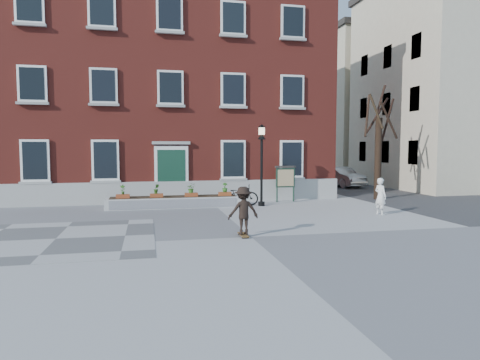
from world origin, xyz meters
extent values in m
plane|color=#969698|center=(0.00, 0.00, 0.00)|extent=(100.00, 100.00, 0.00)
cube|color=#545456|center=(-6.00, 1.00, 0.01)|extent=(6.00, 6.00, 0.01)
imported|color=black|center=(1.15, 7.35, 0.51)|extent=(2.04, 1.14, 1.01)
imported|color=#B0B3B5|center=(10.36, 15.40, 0.71)|extent=(2.26, 4.48, 1.41)
imported|color=white|center=(6.38, 3.21, 0.78)|extent=(0.51, 0.65, 1.55)
cube|color=maroon|center=(-2.00, 14.00, 6.00)|extent=(18.00, 10.00, 12.00)
cube|color=#ABAAA5|center=(-2.00, 8.88, 0.55)|extent=(18.00, 0.24, 1.10)
cube|color=#989994|center=(-2.00, 8.75, 0.10)|extent=(2.60, 0.80, 0.20)
cube|color=#999995|center=(-2.00, 8.90, 0.30)|extent=(2.20, 0.50, 0.20)
cube|color=white|center=(-2.00, 8.92, 1.65)|extent=(1.70, 0.12, 2.50)
cube|color=#143828|center=(-2.00, 8.87, 1.55)|extent=(1.40, 0.06, 2.30)
cube|color=#989893|center=(-2.00, 8.88, 3.05)|extent=(1.90, 0.25, 0.15)
cube|color=white|center=(-8.40, 8.90, 2.20)|extent=(1.30, 0.10, 2.00)
cube|color=black|center=(-8.40, 8.85, 2.20)|extent=(1.08, 0.04, 1.78)
cube|color=#A7A8A2|center=(-8.40, 8.84, 1.14)|extent=(1.44, 0.20, 0.12)
cube|color=white|center=(-8.40, 8.90, 5.80)|extent=(1.30, 0.10, 1.70)
cube|color=black|center=(-8.40, 8.85, 5.80)|extent=(1.08, 0.04, 1.48)
cube|color=gray|center=(-8.40, 8.84, 4.89)|extent=(1.44, 0.20, 0.12)
cube|color=white|center=(-8.40, 8.90, 9.40)|extent=(1.30, 0.10, 1.70)
cube|color=black|center=(-8.40, 8.85, 9.40)|extent=(1.08, 0.04, 1.48)
cube|color=#A4A59F|center=(-8.40, 8.84, 8.49)|extent=(1.44, 0.20, 0.12)
cube|color=white|center=(-5.20, 8.90, 2.20)|extent=(1.30, 0.10, 2.00)
cube|color=black|center=(-5.20, 8.85, 2.20)|extent=(1.08, 0.04, 1.78)
cube|color=#AAABA5|center=(-5.20, 8.84, 1.14)|extent=(1.44, 0.20, 0.12)
cube|color=silver|center=(-5.20, 8.90, 5.80)|extent=(1.30, 0.10, 1.70)
cube|color=black|center=(-5.20, 8.85, 5.80)|extent=(1.08, 0.04, 1.48)
cube|color=gray|center=(-5.20, 8.84, 4.89)|extent=(1.44, 0.20, 0.12)
cube|color=white|center=(-5.20, 8.90, 9.40)|extent=(1.30, 0.10, 1.70)
cube|color=black|center=(-5.20, 8.85, 9.40)|extent=(1.08, 0.04, 1.48)
cube|color=#A1A09C|center=(-5.20, 8.84, 8.49)|extent=(1.44, 0.20, 0.12)
cube|color=white|center=(-2.00, 8.90, 5.80)|extent=(1.30, 0.10, 1.70)
cube|color=black|center=(-2.00, 8.85, 5.80)|extent=(1.08, 0.04, 1.48)
cube|color=gray|center=(-2.00, 8.84, 4.89)|extent=(1.44, 0.20, 0.12)
cube|color=white|center=(-2.00, 8.90, 9.40)|extent=(1.30, 0.10, 1.70)
cube|color=black|center=(-2.00, 8.85, 9.40)|extent=(1.08, 0.04, 1.48)
cube|color=#A1A19C|center=(-2.00, 8.84, 8.49)|extent=(1.44, 0.20, 0.12)
cube|color=white|center=(1.20, 8.90, 2.20)|extent=(1.30, 0.10, 2.00)
cube|color=black|center=(1.20, 8.85, 2.20)|extent=(1.08, 0.04, 1.78)
cube|color=#999A95|center=(1.20, 8.84, 1.14)|extent=(1.44, 0.20, 0.12)
cube|color=silver|center=(1.20, 8.90, 5.80)|extent=(1.30, 0.10, 1.70)
cube|color=black|center=(1.20, 8.85, 5.80)|extent=(1.08, 0.04, 1.48)
cube|color=#A8A8A3|center=(1.20, 8.84, 4.89)|extent=(1.44, 0.20, 0.12)
cube|color=white|center=(1.20, 8.90, 9.40)|extent=(1.30, 0.10, 1.70)
cube|color=black|center=(1.20, 8.85, 9.40)|extent=(1.08, 0.04, 1.48)
cube|color=#A3A39E|center=(1.20, 8.84, 8.49)|extent=(1.44, 0.20, 0.12)
cube|color=white|center=(4.40, 8.90, 2.20)|extent=(1.30, 0.10, 2.00)
cube|color=black|center=(4.40, 8.85, 2.20)|extent=(1.08, 0.04, 1.78)
cube|color=#ACACA7|center=(4.40, 8.84, 1.14)|extent=(1.44, 0.20, 0.12)
cube|color=silver|center=(4.40, 8.90, 5.80)|extent=(1.30, 0.10, 1.70)
cube|color=black|center=(4.40, 8.85, 5.80)|extent=(1.08, 0.04, 1.48)
cube|color=gray|center=(4.40, 8.84, 4.89)|extent=(1.44, 0.20, 0.12)
cube|color=silver|center=(4.40, 8.90, 9.40)|extent=(1.30, 0.10, 1.70)
cube|color=black|center=(4.40, 8.85, 9.40)|extent=(1.08, 0.04, 1.48)
cube|color=#9C9D98|center=(4.40, 8.84, 8.49)|extent=(1.44, 0.20, 0.12)
cube|color=silver|center=(-2.00, 7.20, 0.25)|extent=(6.20, 1.10, 0.50)
cube|color=#B9B9B9|center=(-2.00, 6.64, 0.25)|extent=(5.80, 0.02, 0.40)
cube|color=black|center=(-2.00, 7.20, 0.50)|extent=(5.80, 0.90, 0.06)
cube|color=brown|center=(-4.30, 6.95, 0.60)|extent=(0.60, 0.25, 0.20)
imported|color=#2C5E1C|center=(-4.30, 6.95, 0.92)|extent=(0.24, 0.24, 0.45)
cube|color=brown|center=(-2.80, 6.95, 0.60)|extent=(0.60, 0.25, 0.20)
imported|color=#32611D|center=(-2.80, 6.95, 0.92)|extent=(0.25, 0.25, 0.45)
cube|color=brown|center=(-1.20, 6.95, 0.60)|extent=(0.60, 0.25, 0.20)
imported|color=#346A1F|center=(-1.20, 6.95, 0.92)|extent=(0.40, 0.40, 0.45)
cube|color=brown|center=(0.40, 6.95, 0.60)|extent=(0.60, 0.25, 0.20)
imported|color=#28601C|center=(0.40, 6.95, 0.92)|extent=(0.25, 0.25, 0.45)
cylinder|color=black|center=(9.00, 8.00, 2.20)|extent=(0.36, 0.36, 4.40)
cylinder|color=black|center=(9.51, 8.00, 4.29)|extent=(0.12, 1.12, 2.23)
cylinder|color=black|center=(9.17, 8.52, 4.55)|extent=(1.18, 0.49, 1.97)
cylinder|color=black|center=(8.51, 8.36, 4.55)|extent=(0.88, 1.14, 2.35)
cylinder|color=#302215|center=(8.70, 7.78, 4.73)|extent=(0.60, 0.77, 1.90)
cylinder|color=black|center=(9.20, 7.37, 4.24)|extent=(1.39, 0.55, 1.95)
cylinder|color=#311E16|center=(9.16, 8.13, 5.37)|extent=(0.43, 0.48, 1.58)
cube|color=#3E3D40|center=(12.00, 18.00, 0.00)|extent=(8.00, 36.00, 0.01)
cube|color=beige|center=(18.00, 14.00, 7.00)|extent=(10.00, 11.00, 14.00)
cube|color=beige|center=(18.00, 26.00, 6.50)|extent=(10.00, 11.00, 13.00)
cube|color=#322E2B|center=(18.00, 26.00, 13.25)|extent=(10.40, 11.40, 0.50)
cube|color=black|center=(13.04, 10.80, 2.50)|extent=(0.08, 1.00, 1.50)
cube|color=black|center=(13.04, 14.00, 2.50)|extent=(0.08, 1.00, 1.50)
cube|color=black|center=(13.04, 17.20, 2.50)|extent=(0.08, 1.00, 1.50)
cube|color=black|center=(13.04, 10.80, 5.80)|extent=(0.08, 1.00, 1.50)
cube|color=black|center=(13.04, 14.00, 5.80)|extent=(0.08, 1.00, 1.50)
cube|color=black|center=(13.04, 17.20, 5.80)|extent=(0.08, 1.00, 1.50)
cube|color=black|center=(13.04, 10.80, 9.00)|extent=(0.08, 1.00, 1.50)
cube|color=black|center=(13.04, 14.00, 9.00)|extent=(0.08, 1.00, 1.50)
cube|color=black|center=(13.04, 17.20, 9.00)|extent=(0.08, 1.00, 1.50)
cylinder|color=black|center=(2.18, 6.86, 0.10)|extent=(0.32, 0.32, 0.20)
cylinder|color=black|center=(2.18, 6.86, 1.60)|extent=(0.12, 0.12, 3.20)
cone|color=black|center=(2.18, 6.86, 3.35)|extent=(0.40, 0.40, 0.30)
cube|color=#FFEABB|center=(2.18, 6.86, 3.60)|extent=(0.24, 0.24, 0.34)
cone|color=black|center=(2.18, 6.86, 3.85)|extent=(0.40, 0.40, 0.16)
cylinder|color=#1B3629|center=(3.35, 8.10, 0.90)|extent=(0.08, 0.08, 1.80)
cylinder|color=#183123|center=(4.25, 8.10, 0.90)|extent=(0.08, 0.08, 1.80)
cube|color=#172F23|center=(3.80, 8.10, 1.25)|extent=(1.00, 0.10, 1.00)
cube|color=#D0C386|center=(3.80, 8.04, 1.25)|extent=(0.85, 0.02, 0.85)
cube|color=#34302D|center=(3.80, 8.10, 1.82)|extent=(1.10, 0.16, 0.10)
cube|color=brown|center=(-0.23, 0.12, 0.06)|extent=(0.22, 0.78, 0.03)
cylinder|color=black|center=(-0.32, -0.16, 0.03)|extent=(0.03, 0.05, 0.05)
cylinder|color=black|center=(-0.14, -0.16, 0.03)|extent=(0.03, 0.05, 0.05)
cylinder|color=black|center=(-0.32, 0.40, 0.03)|extent=(0.03, 0.05, 0.05)
cylinder|color=black|center=(-0.14, 0.40, 0.03)|extent=(0.03, 0.05, 0.05)
imported|color=black|center=(-0.23, 0.12, 0.84)|extent=(1.02, 0.63, 1.52)
camera|label=1|loc=(-3.17, -12.98, 2.85)|focal=32.00mm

